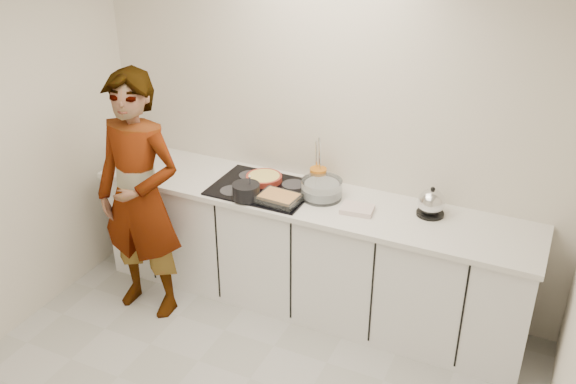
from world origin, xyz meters
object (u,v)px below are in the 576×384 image
at_px(baking_dish, 279,198).
at_px(cook, 140,198).
at_px(mixing_bowl, 322,190).
at_px(saucepan, 246,191).
at_px(kettle, 431,203).
at_px(tart_dish, 264,178).
at_px(utensil_crock, 318,178).
at_px(hob, 263,188).

bearing_deg(baking_dish, cook, -158.55).
bearing_deg(mixing_bowl, saucepan, -151.14).
height_order(mixing_bowl, kettle, kettle).
distance_m(saucepan, kettle, 1.27).
distance_m(mixing_bowl, cook, 1.28).
bearing_deg(saucepan, baking_dish, 11.44).
xyz_separation_m(tart_dish, baking_dish, (0.24, -0.25, 0.01)).
xyz_separation_m(utensil_crock, cook, (-1.07, -0.70, -0.06)).
bearing_deg(kettle, cook, -161.25).
height_order(hob, utensil_crock, utensil_crock).
xyz_separation_m(tart_dish, utensil_crock, (0.39, 0.10, 0.04)).
xyz_separation_m(tart_dish, kettle, (1.24, 0.04, 0.05)).
relative_size(hob, mixing_bowl, 2.28).
distance_m(saucepan, cook, 0.76).
bearing_deg(utensil_crock, mixing_bowl, -58.00).
xyz_separation_m(kettle, cook, (-1.91, -0.65, -0.08)).
bearing_deg(saucepan, kettle, 15.29).
bearing_deg(utensil_crock, cook, -146.54).
relative_size(baking_dish, utensil_crock, 1.91).
bearing_deg(baking_dish, saucepan, -168.56).
bearing_deg(hob, saucepan, -98.39).
bearing_deg(tart_dish, cook, -137.83).
height_order(saucepan, kettle, kettle).
height_order(mixing_bowl, utensil_crock, utensil_crock).
relative_size(saucepan, baking_dish, 0.80).
distance_m(tart_dish, cook, 0.91).
bearing_deg(kettle, hob, -173.44).
relative_size(hob, baking_dish, 2.47).
bearing_deg(tart_dish, hob, -67.36).
relative_size(tart_dish, baking_dish, 0.93).
bearing_deg(utensil_crock, tart_dish, -166.42).
bearing_deg(tart_dish, mixing_bowl, -4.76).
height_order(tart_dish, cook, cook).
height_order(tart_dish, kettle, kettle).
distance_m(hob, cook, 0.88).
bearing_deg(mixing_bowl, kettle, 5.89).
distance_m(kettle, cook, 2.02).
bearing_deg(saucepan, mixing_bowl, 28.86).
height_order(saucepan, mixing_bowl, saucepan).
bearing_deg(utensil_crock, kettle, -3.83).
height_order(baking_dish, mixing_bowl, mixing_bowl).
xyz_separation_m(mixing_bowl, utensil_crock, (-0.08, 0.13, 0.01)).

